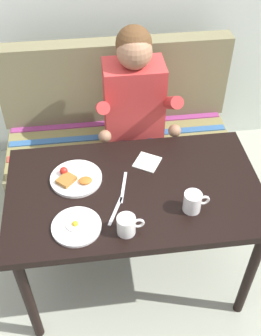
{
  "coord_description": "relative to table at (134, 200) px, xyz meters",
  "views": [
    {
      "loc": [
        -0.19,
        -1.32,
        2.14
      ],
      "look_at": [
        0.0,
        0.15,
        0.72
      ],
      "focal_mm": 44.27,
      "sensor_mm": 36.0,
      "label": 1
    }
  ],
  "objects": [
    {
      "name": "table",
      "position": [
        0.0,
        0.0,
        0.0
      ],
      "size": [
        1.2,
        0.7,
        0.73
      ],
      "color": "black",
      "rests_on": "ground"
    },
    {
      "name": "couch",
      "position": [
        0.0,
        0.76,
        -0.32
      ],
      "size": [
        1.44,
        0.56,
        1.0
      ],
      "color": "#726C4C",
      "rests_on": "ground"
    },
    {
      "name": "person",
      "position": [
        0.08,
        0.59,
        0.09
      ],
      "size": [
        0.45,
        0.61,
        1.21
      ],
      "color": "#C33634",
      "rests_on": "ground"
    },
    {
      "name": "fork",
      "position": [
        -0.1,
        -0.13,
        0.08
      ],
      "size": [
        0.08,
        0.16,
        0.0
      ],
      "primitive_type": "cube",
      "rotation": [
        0.0,
        0.0,
        -0.43
      ],
      "color": "silver",
      "rests_on": "table"
    },
    {
      "name": "coffee_mug",
      "position": [
        -0.07,
        -0.25,
        0.13
      ],
      "size": [
        0.12,
        0.08,
        0.09
      ],
      "color": "white",
      "rests_on": "table"
    },
    {
      "name": "plate_breakfast",
      "position": [
        -0.27,
        0.09,
        0.09
      ],
      "size": [
        0.25,
        0.25,
        0.05
      ],
      "color": "white",
      "rests_on": "table"
    },
    {
      "name": "ground_plane",
      "position": [
        0.0,
        0.0,
        -0.65
      ],
      "size": [
        8.0,
        8.0,
        0.0
      ],
      "primitive_type": "plane",
      "color": "#9FA592"
    },
    {
      "name": "plate_eggs",
      "position": [
        -0.28,
        -0.2,
        0.09
      ],
      "size": [
        0.22,
        0.22,
        0.04
      ],
      "color": "white",
      "rests_on": "table"
    },
    {
      "name": "napkin",
      "position": [
        0.09,
        0.17,
        0.09
      ],
      "size": [
        0.16,
        0.16,
        0.01
      ],
      "primitive_type": "cube",
      "rotation": [
        0.0,
        0.0,
        -0.55
      ],
      "color": "silver",
      "rests_on": "table"
    },
    {
      "name": "knife",
      "position": [
        -0.05,
        0.01,
        0.08
      ],
      "size": [
        0.06,
        0.2,
        0.0
      ],
      "primitive_type": "cube",
      "rotation": [
        0.0,
        0.0,
        -0.23
      ],
      "color": "silver",
      "rests_on": "table"
    },
    {
      "name": "coffee_mug_second",
      "position": [
        0.24,
        -0.16,
        0.13
      ],
      "size": [
        0.12,
        0.08,
        0.1
      ],
      "color": "white",
      "rests_on": "table"
    }
  ]
}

